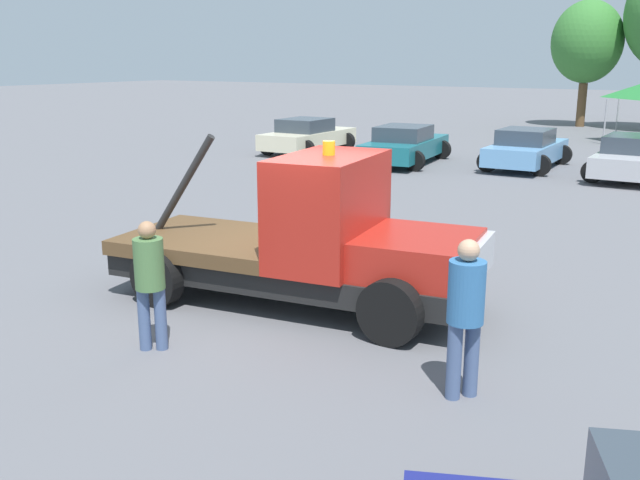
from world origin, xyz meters
TOP-DOWN VIEW (x-y plane):
  - ground_plane at (0.00, 0.00)m, footprint 160.00×160.00m
  - tow_truck at (0.35, 0.05)m, footprint 5.80×2.75m
  - person_near_truck at (3.35, -1.63)m, footprint 0.40×0.40m
  - person_at_hood at (-0.50, -2.45)m, footprint 0.38×0.38m
  - parked_car_cream at (-9.42, 15.08)m, footprint 2.44×4.52m
  - parked_car_teal at (-4.88, 14.37)m, footprint 2.81×5.00m
  - parked_car_skyblue at (-0.91, 15.49)m, footprint 2.42×4.45m
  - parked_car_silver at (2.55, 15.24)m, footprint 2.50×4.84m
  - tree_center at (-2.73, 32.05)m, footprint 3.69×3.69m

SIDE VIEW (x-z plane):
  - ground_plane at x=0.00m, z-range 0.00..0.00m
  - parked_car_skyblue at x=-0.91m, z-range -0.02..1.32m
  - parked_car_cream at x=-9.42m, z-range -0.02..1.32m
  - parked_car_teal at x=-4.88m, z-range -0.02..1.32m
  - parked_car_silver at x=2.55m, z-range -0.02..1.32m
  - tow_truck at x=0.35m, z-range -0.29..2.22m
  - person_at_hood at x=-0.50m, z-range 0.13..1.82m
  - person_near_truck at x=3.35m, z-range 0.14..1.94m
  - tree_center at x=-2.73m, z-range 1.13..7.72m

